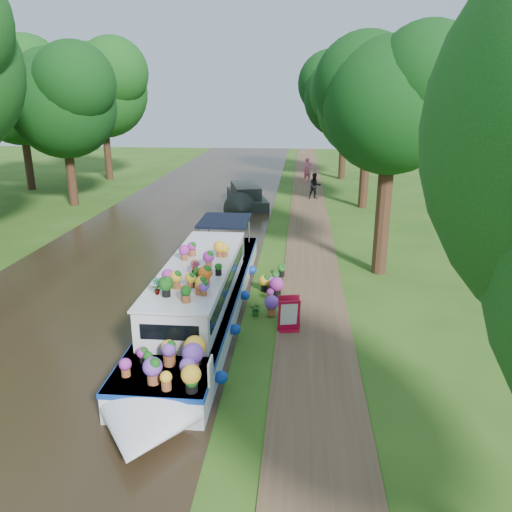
# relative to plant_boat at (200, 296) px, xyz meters

# --- Properties ---
(ground) EXTENTS (100.00, 100.00, 0.00)m
(ground) POSITION_rel_plant_boat_xyz_m (2.25, 2.05, -0.85)
(ground) COLOR #2A5014
(ground) RESTS_ON ground
(canal_water) EXTENTS (10.00, 100.00, 0.02)m
(canal_water) POSITION_rel_plant_boat_xyz_m (-3.75, 2.05, -0.84)
(canal_water) COLOR black
(canal_water) RESTS_ON ground
(towpath) EXTENTS (2.20, 100.00, 0.03)m
(towpath) POSITION_rel_plant_boat_xyz_m (3.45, 2.05, -0.84)
(towpath) COLOR brown
(towpath) RESTS_ON ground
(plant_boat) EXTENTS (2.29, 13.52, 2.31)m
(plant_boat) POSITION_rel_plant_boat_xyz_m (0.00, 0.00, 0.00)
(plant_boat) COLOR silver
(plant_boat) RESTS_ON canal_water
(tree_near_overhang) EXTENTS (5.52, 5.28, 8.99)m
(tree_near_overhang) POSITION_rel_plant_boat_xyz_m (6.04, 5.12, 5.75)
(tree_near_overhang) COLOR #321C10
(tree_near_overhang) RESTS_ON ground
(tree_near_mid) EXTENTS (6.90, 6.60, 9.40)m
(tree_near_mid) POSITION_rel_plant_boat_xyz_m (6.73, 17.13, 5.58)
(tree_near_mid) COLOR #321C10
(tree_near_mid) RESTS_ON ground
(tree_near_far) EXTENTS (7.59, 7.26, 10.30)m
(tree_near_far) POSITION_rel_plant_boat_xyz_m (6.23, 28.14, 6.20)
(tree_near_far) COLOR #321C10
(tree_near_far) RESTS_ON ground
(tree_far_c) EXTENTS (7.13, 6.82, 9.59)m
(tree_far_c) POSITION_rel_plant_boat_xyz_m (-11.27, 16.14, 5.67)
(tree_far_c) COLOR #321C10
(tree_far_c) RESTS_ON ground
(tree_far_d) EXTENTS (8.05, 7.70, 10.85)m
(tree_far_d) POSITION_rel_plant_boat_xyz_m (-12.77, 26.15, 6.54)
(tree_far_d) COLOR #321C10
(tree_far_d) RESTS_ON ground
(tree_far_h) EXTENTS (7.82, 7.48, 10.49)m
(tree_far_h) POSITION_rel_plant_boat_xyz_m (-16.77, 21.15, 6.28)
(tree_far_h) COLOR #321C10
(tree_far_h) RESTS_ON ground
(second_boat) EXTENTS (3.30, 7.02, 1.29)m
(second_boat) POSITION_rel_plant_boat_xyz_m (-0.50, 17.10, -0.33)
(second_boat) COLOR black
(second_boat) RESTS_ON canal_water
(sandwich_board) EXTENTS (0.67, 0.62, 1.01)m
(sandwich_board) POSITION_rel_plant_boat_xyz_m (2.70, -0.36, -0.37)
(sandwich_board) COLOR #AF0C28
(sandwich_board) RESTS_ON towpath
(pedestrian_pink) EXTENTS (0.81, 0.68, 1.90)m
(pedestrian_pink) POSITION_rel_plant_boat_xyz_m (3.43, 26.01, 0.13)
(pedestrian_pink) COLOR #C2508E
(pedestrian_pink) RESTS_ON towpath
(pedestrian_dark) EXTENTS (0.99, 0.87, 1.70)m
(pedestrian_dark) POSITION_rel_plant_boat_xyz_m (3.86, 19.30, 0.03)
(pedestrian_dark) COLOR black
(pedestrian_dark) RESTS_ON towpath
(verge_plant) EXTENTS (0.45, 0.42, 0.41)m
(verge_plant) POSITION_rel_plant_boat_xyz_m (1.65, 0.62, -0.65)
(verge_plant) COLOR #20641E
(verge_plant) RESTS_ON ground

